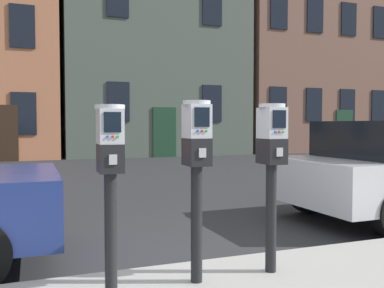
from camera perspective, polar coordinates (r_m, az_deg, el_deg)
The scene contains 6 objects.
ground_plane at distance 3.86m, azimuth 0.52°, elevation -18.23°, with size 160.00×160.00×0.00m, color #28282B.
parking_meter_near_kerb at distance 3.14m, azimuth -10.83°, elevation -2.65°, with size 0.22×0.25×1.37m.
parking_meter_twin_adjacent at distance 3.31m, azimuth 0.62°, elevation -1.82°, with size 0.22×0.25×1.42m.
parking_meter_end_of_row at distance 3.61m, azimuth 10.54°, elevation -1.64°, with size 0.22×0.25×1.40m.
townhouse_brownstone at distance 21.51m, azimuth -5.82°, elevation 15.74°, with size 8.23×6.06×12.52m.
townhouse_grey_stucco at distance 24.68m, azimuth 14.26°, elevation 14.20°, with size 7.97×5.28×12.72m.
Camera 1 is at (-1.30, -3.36, 1.37)m, focal length 40.08 mm.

